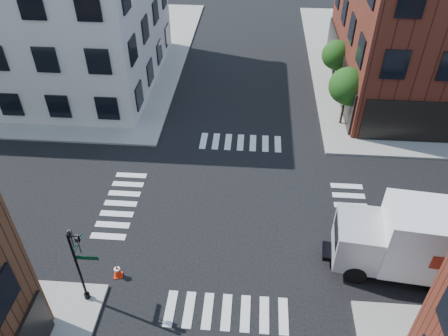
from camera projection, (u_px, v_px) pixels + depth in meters
ground at (235, 210)px, 26.22m from camera, size 120.00×120.00×0.00m
sidewalk_nw at (38, 52)px, 43.77m from camera, size 30.00×30.00×0.15m
building_nw at (20, 16)px, 36.37m from camera, size 22.00×16.00×11.00m
tree_near at (348, 88)px, 31.54m from camera, size 2.69×2.69×4.49m
tree_far at (337, 56)px, 36.39m from camera, size 2.43×2.43×4.07m
signal_pole at (79, 259)px, 19.64m from camera, size 1.29×1.24×4.60m
box_truck at (434, 243)px, 21.28m from camera, size 9.40×3.66×4.17m
traffic_cone at (117, 271)px, 22.20m from camera, size 0.51×0.51×0.80m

